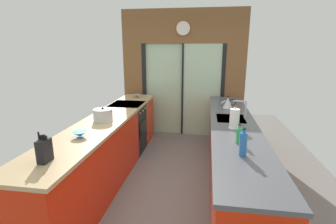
# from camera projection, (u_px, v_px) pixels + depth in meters

# --- Properties ---
(ground_plane) EXTENTS (5.04, 7.60, 0.02)m
(ground_plane) POSITION_uv_depth(u_px,v_px,m) (171.00, 170.00, 4.09)
(ground_plane) COLOR slate
(back_wall_unit) EXTENTS (2.64, 0.12, 2.70)m
(back_wall_unit) POSITION_uv_depth(u_px,v_px,m) (183.00, 66.00, 5.43)
(back_wall_unit) COLOR brown
(back_wall_unit) RESTS_ON ground_plane
(left_counter_run) EXTENTS (0.62, 3.80, 0.92)m
(left_counter_run) POSITION_uv_depth(u_px,v_px,m) (104.00, 151.00, 3.66)
(left_counter_run) COLOR red
(left_counter_run) RESTS_ON ground_plane
(right_counter_run) EXTENTS (0.62, 3.80, 0.92)m
(right_counter_run) POSITION_uv_depth(u_px,v_px,m) (232.00, 154.00, 3.55)
(right_counter_run) COLOR red
(right_counter_run) RESTS_ON ground_plane
(sink_faucet) EXTENTS (0.19, 0.02, 0.27)m
(sink_faucet) POSITION_uv_depth(u_px,v_px,m) (243.00, 107.00, 3.61)
(sink_faucet) COLOR #B7BABC
(sink_faucet) RESTS_ON right_counter_run
(oven_range) EXTENTS (0.60, 0.60, 0.92)m
(oven_range) POSITION_uv_depth(u_px,v_px,m) (128.00, 128.00, 4.73)
(oven_range) COLOR black
(oven_range) RESTS_ON ground_plane
(mixing_bowl_near) EXTENTS (0.17, 0.17, 0.07)m
(mixing_bowl_near) POSITION_uv_depth(u_px,v_px,m) (80.00, 134.00, 2.89)
(mixing_bowl_near) COLOR teal
(mixing_bowl_near) RESTS_ON left_counter_run
(mixing_bowl_far) EXTENTS (0.17, 0.17, 0.07)m
(mixing_bowl_far) POSITION_uv_depth(u_px,v_px,m) (137.00, 96.00, 5.16)
(mixing_bowl_far) COLOR gray
(mixing_bowl_far) RESTS_ON left_counter_run
(knife_block) EXTENTS (0.09, 0.14, 0.28)m
(knife_block) POSITION_uv_depth(u_px,v_px,m) (44.00, 150.00, 2.26)
(knife_block) COLOR black
(knife_block) RESTS_ON left_counter_run
(stock_pot) EXTENTS (0.27, 0.27, 0.20)m
(stock_pot) POSITION_uv_depth(u_px,v_px,m) (103.00, 115.00, 3.52)
(stock_pot) COLOR #B7BABC
(stock_pot) RESTS_ON left_counter_run
(kettle) EXTENTS (0.25, 0.16, 0.21)m
(kettle) POSITION_uv_depth(u_px,v_px,m) (228.00, 102.00, 4.29)
(kettle) COLOR #B7BABC
(kettle) RESTS_ON right_counter_run
(soap_bottle_near) EXTENTS (0.07, 0.07, 0.28)m
(soap_bottle_near) POSITION_uv_depth(u_px,v_px,m) (243.00, 144.00, 2.38)
(soap_bottle_near) COLOR #286BB7
(soap_bottle_near) RESTS_ON right_counter_run
(soap_bottle_far) EXTENTS (0.06, 0.06, 0.22)m
(soap_bottle_far) POSITION_uv_depth(u_px,v_px,m) (239.00, 135.00, 2.70)
(soap_bottle_far) COLOR #339E56
(soap_bottle_far) RESTS_ON right_counter_run
(paper_towel_roll) EXTENTS (0.14, 0.14, 0.28)m
(paper_towel_roll) POSITION_uv_depth(u_px,v_px,m) (234.00, 119.00, 3.19)
(paper_towel_roll) COLOR #B7BABC
(paper_towel_roll) RESTS_ON right_counter_run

